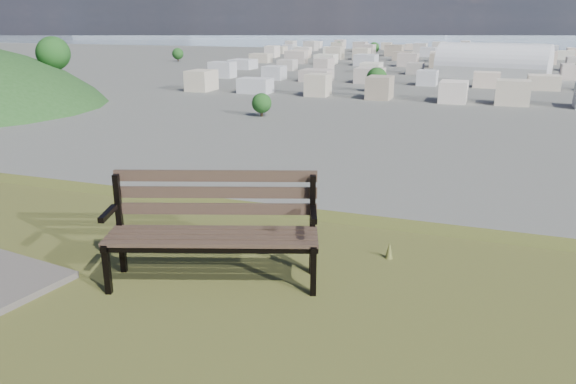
% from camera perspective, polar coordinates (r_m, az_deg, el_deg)
% --- Properties ---
extents(park_bench, '(1.98, 1.18, 0.99)m').
position_cam_1_polar(park_bench, '(5.16, -7.57, -3.05)').
color(park_bench, '#3F2D24').
rests_on(park_bench, hilltop_mesa).
extents(arena, '(54.66, 31.10, 21.73)m').
position_cam_1_polar(arena, '(295.84, 20.04, 11.82)').
color(arena, '#BABAB6').
rests_on(arena, ground).
extents(city_blocks, '(395.00, 361.00, 7.00)m').
position_cam_1_polar(city_blocks, '(397.26, 19.88, 12.70)').
color(city_blocks, beige).
rests_on(city_blocks, ground).
extents(city_trees, '(406.52, 387.20, 9.98)m').
position_cam_1_polar(city_trees, '(323.24, 14.94, 12.58)').
color(city_trees, '#2D2316').
rests_on(city_trees, ground).
extents(bay_water, '(2400.00, 700.00, 0.12)m').
position_cam_1_polar(bay_water, '(902.51, 20.33, 14.37)').
color(bay_water, '#96ACBE').
rests_on(bay_water, ground).
extents(far_hills, '(2050.00, 340.00, 60.00)m').
position_cam_1_polar(far_hills, '(1406.48, 18.01, 16.25)').
color(far_hills, '#909DB3').
rests_on(far_hills, ground).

